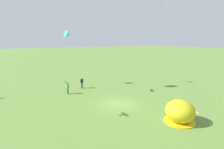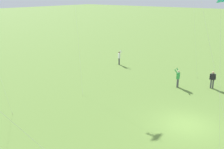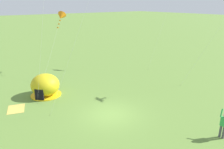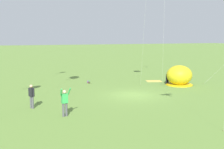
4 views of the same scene
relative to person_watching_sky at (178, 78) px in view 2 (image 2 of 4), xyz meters
name	(u,v)px [view 2 (image 2 of 4)]	position (x,y,z in m)	size (l,w,h in m)	color
ground_plane	(187,125)	(-6.87, -3.91, -1.00)	(300.00, 300.00, 0.00)	olive
person_watching_sky	(178,78)	(0.00, 0.00, 0.00)	(0.68, 0.51, 1.89)	#4C4C51
person_far_back	(213,79)	(1.79, -2.79, -0.03)	(0.40, 0.52, 1.72)	#4C4C51
person_flying_kite	(119,57)	(3.28, 9.66, 0.00)	(0.69, 0.71, 1.89)	#4C4C51
kite_cyan	(223,0)	(5.06, -1.89, 7.28)	(1.51, 3.60, 8.90)	silver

